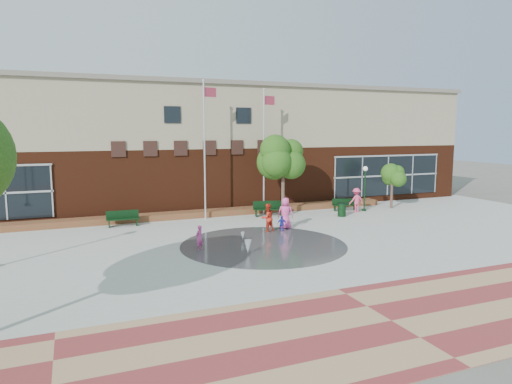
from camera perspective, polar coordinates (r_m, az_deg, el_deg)
name	(u,v)px	position (r m, az deg, el deg)	size (l,w,h in m)	color
ground	(290,261)	(20.63, 4.23, -8.58)	(120.00, 120.00, 0.00)	#666056
plaza_concrete	(256,241)	(24.15, 0.00, -6.11)	(46.00, 18.00, 0.01)	#A8A8A0
paver_band	(391,321)	(15.05, 16.57, -15.21)	(46.00, 6.00, 0.01)	maroon
splash_pad	(263,245)	(23.26, 0.93, -6.66)	(8.40, 8.40, 0.01)	#383A3D
library_building	(191,145)	(36.31, -8.08, 5.87)	(44.40, 10.40, 9.20)	#491E0E
flower_bed	(214,216)	(31.17, -5.27, -2.99)	(26.00, 1.20, 0.40)	maroon
flagpole_left	(205,143)	(29.56, -6.39, 6.16)	(1.01, 0.41, 8.97)	silver
flagpole_right	(264,145)	(31.25, 1.06, 5.92)	(1.01, 0.41, 8.58)	silver
lamp_right	(365,183)	(33.44, 13.46, 1.05)	(0.34, 0.34, 3.24)	black
bench_left	(123,222)	(28.72, -16.30, -3.57)	(1.93, 0.60, 0.96)	black
bench_mid	(269,212)	(30.80, 1.59, -2.46)	(2.13, 1.03, 1.03)	black
bench_right	(345,207)	(33.46, 11.03, -1.86)	(1.82, 0.99, 0.88)	black
trash_can	(342,210)	(31.21, 10.67, -2.18)	(0.58, 0.58, 0.95)	black
tree_mid	(283,157)	(30.27, 3.43, 4.36)	(3.26, 3.26, 5.50)	#412F26
tree_small_right	(392,175)	(35.16, 16.68, 2.07)	(2.01, 2.01, 3.44)	#412F26
water_jet_a	(248,255)	(21.57, -1.02, -7.83)	(0.34, 0.34, 0.66)	white
water_jet_b	(243,242)	(23.99, -1.67, -6.22)	(0.21, 0.21, 0.48)	white
child_splash	(199,238)	(22.39, -7.11, -5.69)	(0.45, 0.29, 1.22)	#DF4498
adult_red	(267,218)	(26.02, 1.43, -3.27)	(0.80, 0.62, 1.64)	red
adult_pink	(285,213)	(26.91, 3.70, -2.67)	(0.91, 0.59, 1.86)	#DD4691
child_blue	(282,224)	(26.11, 3.27, -4.01)	(0.55, 0.23, 0.94)	#1F2AB1
person_bench	(356,200)	(33.04, 12.42, -1.01)	(1.12, 0.64, 1.73)	#DE4470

